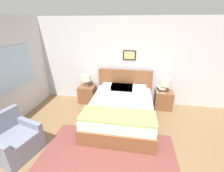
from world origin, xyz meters
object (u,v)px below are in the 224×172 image
Objects in this scene: armchair at (14,141)px; nightstand_near_window at (87,94)px; table_lamp_by_door at (165,83)px; table_lamp_near_window at (86,79)px; bed at (121,109)px; nightstand_by_door at (163,100)px.

nightstand_near_window is (0.74, 2.27, -0.02)m from armchair.
nightstand_near_window is at bearing 176.78° from armchair.
nightstand_near_window is at bearing 179.29° from table_lamp_by_door.
table_lamp_near_window is at bearing 176.53° from armchair.
bed is 3.90× the size of nightstand_near_window.
bed is 5.28× the size of table_lamp_by_door.
nightstand_near_window is 1.00× the size of nightstand_by_door.
table_lamp_by_door is at bearing 140.67° from armchair.
bed is at bearing -146.49° from table_lamp_by_door.
armchair is 3.87m from table_lamp_by_door.
nightstand_by_door is 2.45m from table_lamp_near_window.
nightstand_near_window is (-1.19, 0.81, -0.03)m from bed.
nightstand_near_window is 1.35× the size of table_lamp_by_door.
bed is 1.44m from nightstand_by_door.
armchair is 2.39m from nightstand_near_window.
nightstand_by_door is at bearing 60.70° from table_lamp_by_door.
bed is at bearing -34.19° from nightstand_near_window.
nightstand_by_door is at bearing 0.00° from nightstand_near_window.
table_lamp_near_window is (0.74, 2.24, 0.53)m from armchair.
armchair is 3.87m from nightstand_by_door.
bed is at bearing -33.23° from table_lamp_near_window.
armchair is 2.25× the size of table_lamp_by_door.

